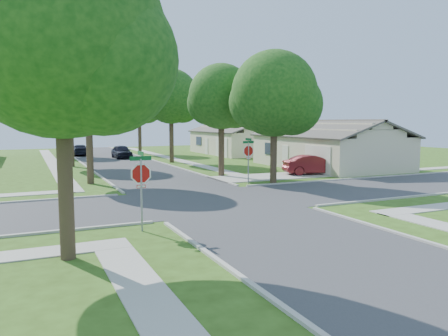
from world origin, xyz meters
The scene contains 20 objects.
ground centered at (0.00, 0.00, 0.00)m, with size 100.00×100.00×0.00m, color #314C14.
road_ns centered at (0.00, 0.00, 0.00)m, with size 7.00×100.00×0.02m, color #333335.
sidewalk_ne centered at (6.10, 26.00, 0.02)m, with size 1.20×40.00×0.04m, color #9E9B91.
sidewalk_nw centered at (-6.10, 26.00, 0.02)m, with size 1.20×40.00×0.04m, color #9E9B91.
driveway centered at (7.90, 7.10, 0.03)m, with size 8.80×3.60×0.05m, color #9E9B91.
stop_sign_sw centered at (-4.70, -4.70, 2.03)m, with size 1.05×0.80×2.98m.
stop_sign_ne centered at (4.70, 4.70, 2.03)m, with size 1.05×0.80×2.98m.
tree_e_near centered at (4.75, 9.01, 5.64)m, with size 4.97×4.80×8.28m.
tree_e_mid centered at (4.76, 21.01, 6.25)m, with size 5.59×5.40×9.21m.
tree_e_far centered at (4.75, 34.01, 5.98)m, with size 5.17×5.00×8.72m.
tree_w_near centered at (-4.64, 9.01, 6.12)m, with size 5.38×5.20×8.97m.
tree_w_mid centered at (-4.64, 21.01, 6.49)m, with size 5.80×5.60×9.56m.
tree_w_far centered at (-4.65, 34.01, 5.51)m, with size 4.76×4.60×8.04m.
tree_sw_corner centered at (-7.44, -6.99, 6.26)m, with size 6.21×6.00×9.55m.
tree_ne_corner centered at (6.36, 4.21, 5.59)m, with size 5.80×5.60×8.66m.
house_ne_near centered at (15.99, 11.00, 1.52)m, with size 8.42×13.60×4.23m.
house_ne_far centered at (15.99, 29.00, 1.52)m, with size 8.42×13.60×4.23m.
car_driveway centered at (11.50, 6.94, 0.75)m, with size 1.59×4.55×1.50m, color maroon.
car_curb_east centered at (1.20, 28.08, 0.74)m, with size 1.74×4.33×1.48m, color black.
car_curb_west centered at (-2.59, 34.08, 0.65)m, with size 1.82×4.48×1.30m, color black.
Camera 1 is at (-8.53, -20.40, 4.06)m, focal length 35.00 mm.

